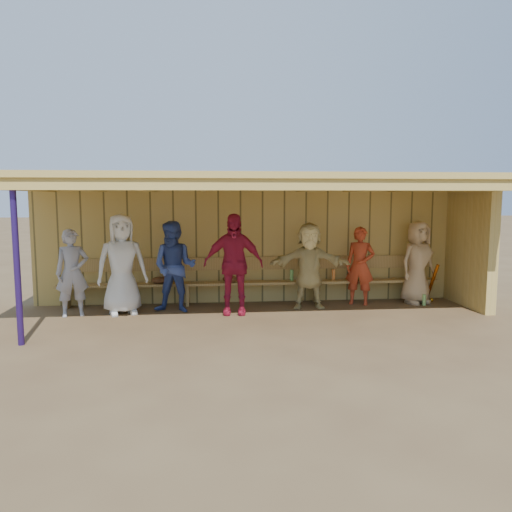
{
  "coord_description": "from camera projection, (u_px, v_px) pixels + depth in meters",
  "views": [
    {
      "loc": [
        -0.9,
        -8.73,
        2.14
      ],
      "look_at": [
        0.0,
        0.35,
        1.05
      ],
      "focal_mm": 35.0,
      "sensor_mm": 36.0,
      "label": 1
    }
  ],
  "objects": [
    {
      "name": "dugout_structure",
      "position": [
        275.0,
        220.0,
        9.49
      ],
      "size": [
        8.8,
        3.2,
        2.5
      ],
      "color": "tan",
      "rests_on": "ground"
    },
    {
      "name": "player_b",
      "position": [
        122.0,
        264.0,
        9.05
      ],
      "size": [
        1.03,
        0.82,
        1.83
      ],
      "primitive_type": "imported",
      "rotation": [
        0.0,
        0.0,
        0.3
      ],
      "color": "silver",
      "rests_on": "ground"
    },
    {
      "name": "dugout_equipment",
      "position": [
        228.0,
        281.0,
        9.84
      ],
      "size": [
        5.7,
        0.62,
        0.8
      ],
      "color": "#C55B17",
      "rests_on": "ground"
    },
    {
      "name": "player_g",
      "position": [
        360.0,
        266.0,
        9.89
      ],
      "size": [
        0.67,
        0.57,
        1.55
      ],
      "primitive_type": "imported",
      "rotation": [
        0.0,
        0.0,
        -0.43
      ],
      "color": "#B6391D",
      "rests_on": "ground"
    },
    {
      "name": "player_a",
      "position": [
        72.0,
        273.0,
        8.91
      ],
      "size": [
        0.66,
        0.53,
        1.57
      ],
      "primitive_type": "imported",
      "rotation": [
        0.0,
        0.0,
        0.31
      ],
      "color": "#93939B",
      "rests_on": "ground"
    },
    {
      "name": "player_c",
      "position": [
        175.0,
        267.0,
        9.22
      ],
      "size": [
        0.95,
        0.82,
        1.69
      ],
      "primitive_type": "imported",
      "rotation": [
        0.0,
        0.0,
        -0.24
      ],
      "color": "#32458A",
      "rests_on": "ground"
    },
    {
      "name": "player_d",
      "position": [
        233.0,
        264.0,
        9.06
      ],
      "size": [
        1.11,
        0.53,
        1.84
      ],
      "primitive_type": "imported",
      "rotation": [
        0.0,
        0.0,
        -0.08
      ],
      "color": "#AC1B37",
      "rests_on": "ground"
    },
    {
      "name": "ground",
      "position": [
        258.0,
        316.0,
        8.97
      ],
      "size": [
        90.0,
        90.0,
        0.0
      ],
      "primitive_type": "plane",
      "color": "brown",
      "rests_on": "ground"
    },
    {
      "name": "player_f",
      "position": [
        309.0,
        265.0,
        9.56
      ],
      "size": [
        1.57,
        0.63,
        1.65
      ],
      "primitive_type": "imported",
      "rotation": [
        0.0,
        0.0,
        -0.09
      ],
      "color": "#DFC97D",
      "rests_on": "ground"
    },
    {
      "name": "player_h",
      "position": [
        418.0,
        262.0,
        9.99
      ],
      "size": [
        0.95,
        0.78,
        1.66
      ],
      "primitive_type": "imported",
      "rotation": [
        0.0,
        0.0,
        0.37
      ],
      "color": "tan",
      "rests_on": "ground"
    },
    {
      "name": "bench",
      "position": [
        252.0,
        277.0,
        10.01
      ],
      "size": [
        7.6,
        0.34,
        0.93
      ],
      "color": "tan",
      "rests_on": "ground"
    }
  ]
}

